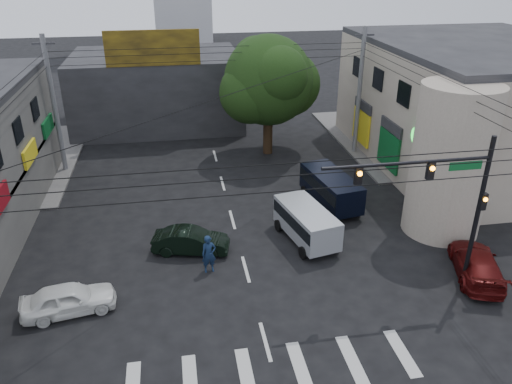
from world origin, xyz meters
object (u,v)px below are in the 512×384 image
object	(u,v)px
maroon_sedan	(477,264)
silver_minivan	(306,225)
utility_pole_far_left	(55,106)
navy_van	(331,190)
utility_pole_far_right	(359,92)
street_tree	(268,81)
traffic_officer	(209,254)
traffic_gantry	(445,193)
dark_sedan	(191,241)
white_compact	(69,299)

from	to	relation	value
maroon_sedan	silver_minivan	size ratio (longest dim) A/B	1.08
utility_pole_far_left	navy_van	size ratio (longest dim) A/B	1.80
utility_pole_far_left	utility_pole_far_right	xyz separation A→B (m)	(21.00, 0.00, 0.00)
maroon_sedan	street_tree	bearing A→B (deg)	-50.51
street_tree	utility_pole_far_left	bearing A→B (deg)	-176.05
utility_pole_far_left	traffic_officer	distance (m)	16.79
utility_pole_far_right	silver_minivan	distance (m)	14.28
traffic_gantry	navy_van	bearing A→B (deg)	101.59
traffic_gantry	dark_sedan	distance (m)	12.21
traffic_gantry	utility_pole_far_right	bearing A→B (deg)	81.06
maroon_sedan	traffic_gantry	bearing A→B (deg)	32.76
street_tree	utility_pole_far_left	size ratio (longest dim) A/B	0.95
dark_sedan	navy_van	size ratio (longest dim) A/B	0.79
utility_pole_far_right	white_compact	size ratio (longest dim) A/B	2.28
street_tree	utility_pole_far_left	world-z (taller)	utility_pole_far_left
traffic_officer	navy_van	bearing A→B (deg)	29.85
utility_pole_far_left	dark_sedan	bearing A→B (deg)	-56.18
navy_van	traffic_officer	size ratio (longest dim) A/B	2.71
dark_sedan	white_compact	size ratio (longest dim) A/B	0.99
utility_pole_far_right	white_compact	xyz separation A→B (m)	(-18.26, -15.81, -3.95)
street_tree	white_compact	distance (m)	21.08
dark_sedan	navy_van	distance (m)	9.31
white_compact	navy_van	bearing A→B (deg)	-70.90
dark_sedan	white_compact	xyz separation A→B (m)	(-5.29, -3.84, 0.02)
street_tree	silver_minivan	bearing A→B (deg)	-92.13
street_tree	navy_van	distance (m)	10.40
maroon_sedan	dark_sedan	bearing A→B (deg)	0.34
utility_pole_far_left	silver_minivan	bearing A→B (deg)	-40.32
white_compact	maroon_sedan	size ratio (longest dim) A/B	0.81
street_tree	maroon_sedan	bearing A→B (deg)	-69.46
white_compact	maroon_sedan	bearing A→B (deg)	-101.61
street_tree	maroon_sedan	world-z (taller)	street_tree
street_tree	traffic_officer	size ratio (longest dim) A/B	4.61
white_compact	maroon_sedan	distance (m)	18.27
utility_pole_far_left	traffic_officer	bearing A→B (deg)	-57.58
dark_sedan	maroon_sedan	distance (m)	13.69
utility_pole_far_right	white_compact	bearing A→B (deg)	-139.11
traffic_gantry	utility_pole_far_right	world-z (taller)	utility_pole_far_right
dark_sedan	traffic_officer	bearing A→B (deg)	-145.06
street_tree	white_compact	bearing A→B (deg)	-124.98
utility_pole_far_right	silver_minivan	bearing A→B (deg)	-120.39
dark_sedan	silver_minivan	distance (m)	6.00
traffic_gantry	street_tree	bearing A→B (deg)	101.99
silver_minivan	utility_pole_far_left	bearing A→B (deg)	37.38
silver_minivan	navy_van	world-z (taller)	navy_van
maroon_sedan	traffic_officer	xyz separation A→B (m)	(-12.22, 2.51, 0.27)
traffic_gantry	utility_pole_far_right	distance (m)	17.21
street_tree	utility_pole_far_right	xyz separation A→B (m)	(6.50, -1.00, -0.87)
maroon_sedan	traffic_officer	size ratio (longest dim) A/B	2.64
white_compact	traffic_officer	xyz separation A→B (m)	(6.05, 1.98, 0.29)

